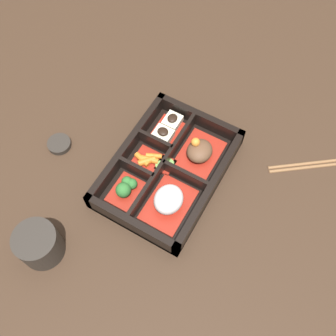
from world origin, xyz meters
TOP-DOWN VIEW (x-y plane):
  - ground_plane at (0.00, 0.00)m, footprint 3.00×3.00m
  - bento_base at (0.00, 0.00)m, footprint 0.30×0.21m
  - bento_rim at (-0.00, -0.00)m, footprint 0.30×0.21m
  - bowl_stew at (-0.07, 0.04)m, footprint 0.11×0.08m
  - bowl_rice at (0.07, 0.04)m, footprint 0.11×0.08m
  - bowl_tofu at (-0.09, -0.05)m, footprint 0.08×0.06m
  - bowl_carrots at (0.00, -0.05)m, footprint 0.06×0.06m
  - bowl_greens at (0.08, -0.05)m, footprint 0.07×0.06m
  - bowl_pickles at (-0.01, -0.01)m, footprint 0.04×0.03m
  - tea_cup at (0.26, -0.12)m, footprint 0.08×0.08m
  - chopsticks at (-0.19, 0.28)m, footprint 0.16×0.20m
  - sauce_dish at (0.06, -0.24)m, footprint 0.05×0.05m

SIDE VIEW (x-z plane):
  - ground_plane at x=0.00m, z-range 0.00..0.00m
  - chopsticks at x=-0.19m, z-range 0.00..0.01m
  - bento_base at x=0.00m, z-range 0.00..0.01m
  - sauce_dish at x=0.06m, z-range 0.00..0.01m
  - bowl_pickles at x=-0.01m, z-range 0.01..0.02m
  - bowl_carrots at x=0.00m, z-range 0.01..0.03m
  - bowl_tofu at x=-0.09m, z-range 0.01..0.04m
  - bento_rim at x=0.00m, z-range 0.00..0.05m
  - bowl_greens at x=0.08m, z-range 0.01..0.04m
  - bowl_stew at x=-0.07m, z-range 0.00..0.05m
  - bowl_rice at x=0.07m, z-range 0.01..0.06m
  - tea_cup at x=0.26m, z-range 0.00..0.08m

